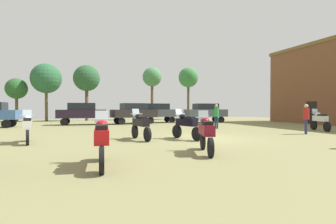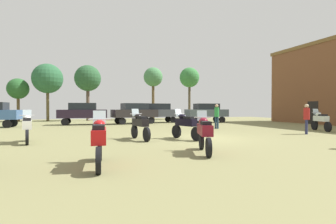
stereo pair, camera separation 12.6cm
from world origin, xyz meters
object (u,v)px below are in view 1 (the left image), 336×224
at_px(car_2, 157,112).
at_px(tree_5, 152,78).
at_px(motorcycle_7, 320,120).
at_px(motorcycle_5, 186,124).
at_px(car_3, 82,112).
at_px(motorcycle_3, 27,127).
at_px(car_1, 134,112).
at_px(tree_3, 188,78).
at_px(motorcycle_2, 206,132).
at_px(tree_1, 87,79).
at_px(car_4, 206,111).
at_px(motorcycle_6, 141,125).
at_px(person_1, 216,114).
at_px(motorcycle_1, 102,139).
at_px(tree_2, 46,79).
at_px(person_3, 306,117).
at_px(tree_4, 16,89).

bearing_deg(car_2, tree_5, -14.04).
relative_size(motorcycle_7, tree_5, 0.30).
relative_size(motorcycle_5, car_3, 0.48).
bearing_deg(car_3, motorcycle_3, 173.54).
distance_m(car_1, tree_3, 12.92).
xyz_separation_m(motorcycle_2, tree_1, (-3.28, 24.67, 4.36)).
bearing_deg(car_4, motorcycle_2, 155.62).
xyz_separation_m(motorcycle_6, person_1, (6.84, 4.67, 0.33)).
height_order(motorcycle_1, tree_2, tree_2).
relative_size(motorcycle_7, car_3, 0.46).
bearing_deg(person_3, tree_4, 93.10).
bearing_deg(motorcycle_6, motorcycle_2, -82.54).
distance_m(person_1, tree_2, 21.00).
relative_size(motorcycle_2, tree_4, 0.44).
distance_m(motorcycle_6, tree_3, 23.90).
xyz_separation_m(motorcycle_6, tree_1, (-1.96, 20.34, 4.34)).
bearing_deg(car_2, motorcycle_1, 156.92).
distance_m(car_2, tree_3, 10.53).
relative_size(motorcycle_1, motorcycle_6, 1.01).
relative_size(person_3, tree_1, 0.26).
distance_m(motorcycle_2, car_1, 16.90).
xyz_separation_m(car_1, tree_1, (-4.18, 7.79, 3.91)).
distance_m(car_2, tree_2, 13.75).
bearing_deg(tree_1, motorcycle_5, -78.79).
bearing_deg(motorcycle_1, tree_1, 94.11).
relative_size(motorcycle_5, tree_3, 0.30).
height_order(tree_1, tree_5, tree_5).
height_order(motorcycle_3, car_3, car_3).
height_order(tree_4, tree_5, tree_5).
height_order(person_1, person_3, person_1).
relative_size(motorcycle_1, person_1, 1.24).
relative_size(motorcycle_2, motorcycle_3, 1.04).
distance_m(car_3, person_3, 18.11).
height_order(motorcycle_2, person_1, person_1).
xyz_separation_m(motorcycle_6, tree_4, (-9.55, 20.94, 2.95)).
bearing_deg(car_4, motorcycle_3, 131.00).
bearing_deg(motorcycle_6, tree_5, 63.47).
relative_size(motorcycle_2, tree_2, 0.32).
distance_m(motorcycle_7, tree_1, 24.73).
xyz_separation_m(person_1, person_3, (3.05, -5.22, -0.03)).
bearing_deg(motorcycle_5, motorcycle_6, 148.90).
height_order(motorcycle_6, car_1, car_1).
relative_size(motorcycle_6, car_3, 0.51).
height_order(person_3, tree_4, tree_4).
bearing_deg(person_1, car_1, -6.78).
bearing_deg(car_4, motorcycle_6, 143.90).
xyz_separation_m(motorcycle_2, person_3, (8.57, 3.78, 0.32)).
bearing_deg(motorcycle_2, motorcycle_5, 95.12).
relative_size(car_4, tree_4, 0.89).
bearing_deg(tree_2, tree_1, -1.92).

